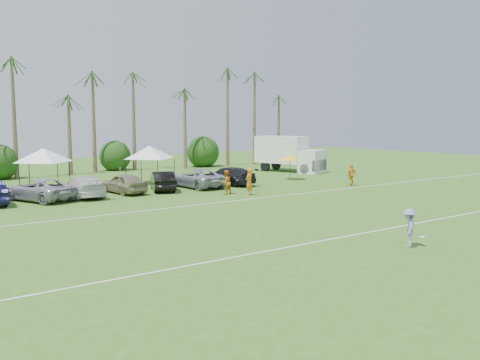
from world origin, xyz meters
TOP-DOWN VIEW (x-y plane):
  - ground at (0.00, 0.00)m, footprint 120.00×120.00m
  - field_lines at (0.00, 8.00)m, footprint 80.00×12.10m
  - palm_tree_4 at (-4.00, 38.00)m, footprint 2.40×2.40m
  - palm_tree_5 at (0.00, 38.00)m, footprint 2.40×2.40m
  - palm_tree_6 at (4.00, 38.00)m, footprint 2.40×2.40m
  - palm_tree_7 at (8.00, 38.00)m, footprint 2.40×2.40m
  - palm_tree_8 at (13.00, 38.00)m, footprint 2.40×2.40m
  - palm_tree_9 at (18.00, 38.00)m, footprint 2.40×2.40m
  - palm_tree_10 at (23.00, 38.00)m, footprint 2.40×2.40m
  - palm_tree_11 at (27.00, 38.00)m, footprint 2.40×2.40m
  - bush_tree_2 at (6.00, 39.00)m, footprint 4.00×4.00m
  - bush_tree_3 at (16.00, 39.00)m, footprint 4.00×4.00m
  - sideline_player_a at (6.36, 15.70)m, footprint 0.84×0.70m
  - sideline_player_b at (5.21, 16.98)m, footprint 0.93×0.76m
  - sideline_player_c at (16.41, 15.05)m, footprint 1.06×0.44m
  - box_truck at (20.14, 27.07)m, footprint 4.90×7.62m
  - canopy_tent_left at (-4.76, 27.61)m, footprint 4.64×4.64m
  - canopy_tent_right at (3.55, 26.02)m, footprint 4.67×4.67m
  - market_umbrella at (15.22, 21.32)m, footprint 2.02×2.02m
  - frisbee_player at (2.46, -0.95)m, footprint 1.26×1.14m
  - parked_car_2 at (-6.79, 21.83)m, footprint 4.35×5.94m
  - parked_car_3 at (-3.73, 21.75)m, footprint 2.44×5.30m
  - parked_car_4 at (-0.67, 21.81)m, footprint 2.26×4.58m
  - parked_car_5 at (2.39, 21.53)m, footprint 3.17×4.82m
  - parked_car_6 at (5.45, 21.58)m, footprint 2.83×5.55m
  - parked_car_7 at (8.51, 21.52)m, footprint 3.07×5.48m

SIDE VIEW (x-z plane):
  - ground at x=0.00m, z-range 0.00..0.00m
  - field_lines at x=0.00m, z-range 0.00..0.01m
  - parked_car_2 at x=-6.79m, z-range 0.00..1.50m
  - parked_car_3 at x=-3.73m, z-range 0.00..1.50m
  - parked_car_4 at x=-0.67m, z-range 0.00..1.50m
  - parked_car_5 at x=2.39m, z-range 0.00..1.50m
  - parked_car_6 at x=5.45m, z-range 0.00..1.50m
  - parked_car_7 at x=8.51m, z-range 0.00..1.50m
  - frisbee_player at x=2.46m, z-range 0.00..1.66m
  - sideline_player_b at x=5.21m, z-range 0.00..1.77m
  - sideline_player_c at x=16.41m, z-range 0.00..1.80m
  - sideline_player_a at x=6.36m, z-range 0.00..1.96m
  - bush_tree_2 at x=6.00m, z-range -0.20..3.80m
  - bush_tree_3 at x=16.00m, z-range -0.20..3.80m
  - box_truck at x=20.14m, z-range 0.13..3.81m
  - market_umbrella at x=15.22m, z-range 0.89..3.15m
  - canopy_tent_left at x=-4.76m, z-range 1.34..5.10m
  - canopy_tent_right at x=3.55m, z-range 1.35..5.13m
  - palm_tree_4 at x=-4.00m, z-range 3.03..11.93m
  - palm_tree_8 at x=13.00m, z-range 3.03..11.93m
  - palm_tree_5 at x=0.00m, z-range 3.40..13.30m
  - palm_tree_9 at x=18.00m, z-range 3.40..13.30m
  - palm_tree_6 at x=4.00m, z-range 3.76..14.66m
  - palm_tree_10 at x=23.00m, z-range 3.76..14.66m
  - palm_tree_7 at x=8.00m, z-range 4.11..16.01m
  - palm_tree_11 at x=27.00m, z-range 4.11..16.01m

